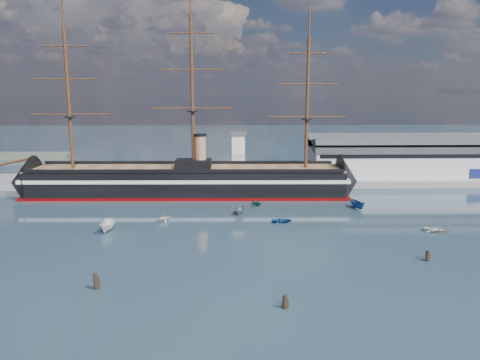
{
  "coord_description": "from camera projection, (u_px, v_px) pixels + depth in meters",
  "views": [
    {
      "loc": [
        -0.21,
        -71.48,
        29.26
      ],
      "look_at": [
        2.55,
        35.0,
        9.0
      ],
      "focal_mm": 35.0,
      "sensor_mm": 36.0,
      "label": 1
    }
  ],
  "objects": [
    {
      "name": "motorboat_e",
      "position": [
        436.0,
        232.0,
        98.64
      ],
      "size": [
        2.68,
        3.53,
        1.53
      ],
      "primitive_type": "imported",
      "rotation": [
        0.0,
        0.0,
        1.1
      ],
      "color": "silver",
      "rests_on": "ground"
    },
    {
      "name": "warship",
      "position": [
        181.0,
        181.0,
        133.49
      ],
      "size": [
        113.03,
        17.9,
        53.94
      ],
      "rotation": [
        0.0,
        0.0,
        -0.02
      ],
      "color": "black",
      "rests_on": "ground"
    },
    {
      "name": "piling_near_mid",
      "position": [
        285.0,
        309.0,
        63.95
      ],
      "size": [
        0.64,
        0.64,
        2.66
      ],
      "primitive_type": "cylinder",
      "color": "black",
      "rests_on": "ground"
    },
    {
      "name": "piling_far_right",
      "position": [
        427.0,
        261.0,
        81.82
      ],
      "size": [
        0.64,
        0.64,
        2.67
      ],
      "primitive_type": "cylinder",
      "color": "black",
      "rests_on": "ground"
    },
    {
      "name": "motorboat_d",
      "position": [
        256.0,
        206.0,
        121.39
      ],
      "size": [
        5.35,
        5.54,
        1.97
      ],
      "primitive_type": "imported",
      "rotation": [
        0.0,
        0.0,
        0.83
      ],
      "color": "#184A33",
      "rests_on": "ground"
    },
    {
      "name": "motorboat_a",
      "position": [
        108.0,
        232.0,
        98.98
      ],
      "size": [
        7.49,
        3.04,
        2.95
      ],
      "primitive_type": "imported",
      "rotation": [
        0.0,
        0.0,
        -0.05
      ],
      "color": "white",
      "rests_on": "ground"
    },
    {
      "name": "motorboat_c",
      "position": [
        240.0,
        214.0,
        113.03
      ],
      "size": [
        5.76,
        3.27,
        2.18
      ],
      "primitive_type": "imported",
      "rotation": [
        0.0,
        0.0,
        -0.25
      ],
      "color": "slate",
      "rests_on": "ground"
    },
    {
      "name": "quay_tower",
      "position": [
        238.0,
        155.0,
        145.61
      ],
      "size": [
        5.0,
        5.0,
        15.0
      ],
      "color": "silver",
      "rests_on": "ground"
    },
    {
      "name": "motorboat_f",
      "position": [
        357.0,
        209.0,
        118.24
      ],
      "size": [
        6.92,
        4.09,
        2.61
      ],
      "primitive_type": "imported",
      "rotation": [
        0.0,
        0.0,
        0.28
      ],
      "color": "navy",
      "rests_on": "ground"
    },
    {
      "name": "ground",
      "position": [
        229.0,
        212.0,
        114.95
      ],
      "size": [
        600.0,
        600.0,
        0.0
      ],
      "primitive_type": "plane",
      "color": "#202D35",
      "rests_on": "ground"
    },
    {
      "name": "warehouse",
      "position": [
        404.0,
        157.0,
        154.21
      ],
      "size": [
        63.0,
        21.0,
        11.6
      ],
      "color": "#B7BABC",
      "rests_on": "ground"
    },
    {
      "name": "motorboat_g",
      "position": [
        164.0,
        222.0,
        106.69
      ],
      "size": [
        5.19,
        6.01,
        2.06
      ],
      "primitive_type": "imported",
      "rotation": [
        0.0,
        0.0,
        -0.97
      ],
      "color": "beige",
      "rests_on": "ground"
    },
    {
      "name": "quay",
      "position": [
        260.0,
        184.0,
        150.56
      ],
      "size": [
        180.0,
        18.0,
        2.0
      ],
      "primitive_type": "cube",
      "color": "slate",
      "rests_on": "ground"
    },
    {
      "name": "piling_near_left",
      "position": [
        96.0,
        289.0,
        70.16
      ],
      "size": [
        0.64,
        0.64,
        3.2
      ],
      "primitive_type": "cylinder",
      "color": "black",
      "rests_on": "ground"
    },
    {
      "name": "motorboat_b",
      "position": [
        282.0,
        223.0,
        105.88
      ],
      "size": [
        1.37,
        2.97,
        1.35
      ],
      "primitive_type": "imported",
      "rotation": [
        0.0,
        0.0,
        1.64
      ],
      "color": "navy",
      "rests_on": "ground"
    }
  ]
}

